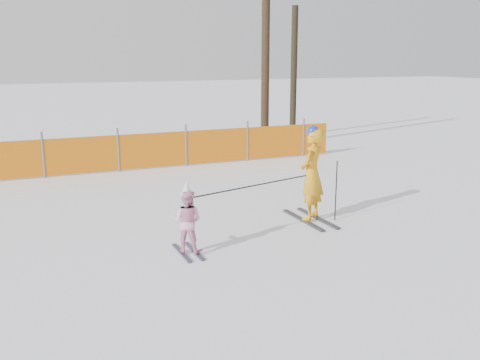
% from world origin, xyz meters
% --- Properties ---
extents(ground, '(120.00, 120.00, 0.00)m').
position_xyz_m(ground, '(0.00, 0.00, 0.00)').
color(ground, white).
rests_on(ground, ground).
extents(adult, '(0.79, 1.50, 1.91)m').
position_xyz_m(adult, '(1.59, 0.62, 0.95)').
color(adult, black).
rests_on(adult, ground).
extents(child, '(0.65, 0.91, 1.24)m').
position_xyz_m(child, '(-1.23, -0.14, 0.57)').
color(child, black).
rests_on(child, ground).
extents(ski_poles, '(3.17, 0.72, 1.21)m').
position_xyz_m(ski_poles, '(0.76, 0.30, 0.83)').
color(ski_poles, black).
rests_on(ski_poles, ground).
extents(safety_fence, '(14.89, 0.06, 1.25)m').
position_xyz_m(safety_fence, '(-1.61, 6.78, 0.56)').
color(safety_fence, '#595960').
rests_on(safety_fence, ground).
extents(tree_trunks, '(2.50, 2.21, 6.71)m').
position_xyz_m(tree_trunks, '(5.55, 9.77, 3.06)').
color(tree_trunks, black).
rests_on(tree_trunks, ground).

